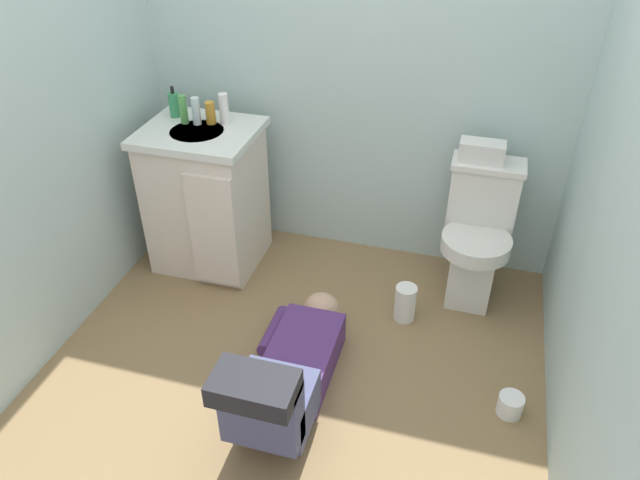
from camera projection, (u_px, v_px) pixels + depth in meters
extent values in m
cube|color=olive|center=(297.00, 363.00, 2.91)|extent=(2.79, 3.06, 0.04)
cube|color=#AEC8C4|center=(356.00, 44.00, 3.06)|extent=(2.45, 0.08, 2.40)
cube|color=#AEC8C4|center=(17.00, 95.00, 2.48)|extent=(0.08, 2.06, 2.40)
cube|color=#AEC8C4|center=(639.00, 171.00, 1.94)|extent=(0.08, 2.06, 2.40)
cube|color=silver|center=(471.00, 267.00, 3.19)|extent=(0.22, 0.30, 0.38)
cylinder|color=silver|center=(476.00, 244.00, 3.03)|extent=(0.35, 0.35, 0.08)
cube|color=silver|center=(483.00, 196.00, 3.08)|extent=(0.34, 0.17, 0.34)
cube|color=silver|center=(489.00, 164.00, 2.98)|extent=(0.36, 0.19, 0.03)
cube|color=beige|center=(207.00, 200.00, 3.36)|extent=(0.56, 0.48, 0.78)
cube|color=silver|center=(199.00, 133.00, 3.13)|extent=(0.60, 0.52, 0.04)
cylinder|color=silver|center=(197.00, 135.00, 3.11)|extent=(0.28, 0.28, 0.05)
cube|color=beige|center=(213.00, 232.00, 3.14)|extent=(0.26, 0.03, 0.66)
cylinder|color=silver|center=(209.00, 110.00, 3.20)|extent=(0.02, 0.02, 0.10)
cube|color=#512D6B|center=(302.00, 358.00, 2.79)|extent=(0.29, 0.52, 0.17)
sphere|color=tan|center=(321.00, 311.00, 3.04)|extent=(0.19, 0.19, 0.19)
cube|color=#494D71|center=(275.00, 403.00, 2.45)|extent=(0.31, 0.28, 0.20)
cube|color=#494D71|center=(261.00, 411.00, 2.27)|extent=(0.31, 0.12, 0.32)
cube|color=black|center=(254.00, 388.00, 2.13)|extent=(0.31, 0.19, 0.09)
cylinder|color=#512D6B|center=(275.00, 331.00, 2.97)|extent=(0.08, 0.30, 0.08)
cube|color=silver|center=(482.00, 151.00, 2.95)|extent=(0.22, 0.11, 0.10)
cylinder|color=#37905B|center=(174.00, 105.00, 3.22)|extent=(0.06, 0.06, 0.13)
cylinder|color=black|center=(172.00, 90.00, 3.17)|extent=(0.02, 0.02, 0.04)
cylinder|color=#529F4A|center=(183.00, 109.00, 3.14)|extent=(0.04, 0.04, 0.15)
cylinder|color=silver|center=(196.00, 111.00, 3.13)|extent=(0.04, 0.04, 0.15)
cylinder|color=#C58B2A|center=(210.00, 113.00, 3.15)|extent=(0.05, 0.05, 0.12)
cylinder|color=silver|center=(224.00, 109.00, 3.12)|extent=(0.05, 0.05, 0.17)
cylinder|color=white|center=(405.00, 303.00, 3.08)|extent=(0.11, 0.11, 0.20)
cylinder|color=white|center=(510.00, 405.00, 2.60)|extent=(0.11, 0.11, 0.10)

